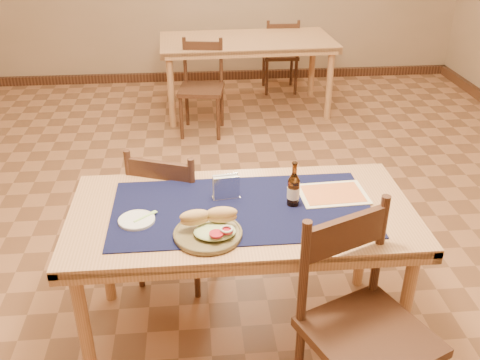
{
  "coord_description": "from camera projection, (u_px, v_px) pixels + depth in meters",
  "views": [
    {
      "loc": [
        -0.2,
        -2.91,
        2.05
      ],
      "look_at": [
        0.0,
        -0.7,
        0.85
      ],
      "focal_mm": 40.0,
      "sensor_mm": 36.0,
      "label": 1
    }
  ],
  "objects": [
    {
      "name": "chair_main_near",
      "position": [
        362.0,
        325.0,
        2.16
      ],
      "size": [
        0.59,
        0.59,
        0.98
      ],
      "color": "#492B1A",
      "rests_on": "ground"
    },
    {
      "name": "fork",
      "position": [
        147.0,
        216.0,
        2.4
      ],
      "size": [
        0.1,
        0.09,
        0.0
      ],
      "color": "#ABE47D",
      "rests_on": "side_plate"
    },
    {
      "name": "back_table",
      "position": [
        247.0,
        47.0,
        5.36
      ],
      "size": [
        1.75,
        0.92,
        0.75
      ],
      "color": "tan",
      "rests_on": "ground"
    },
    {
      "name": "beer_bottle",
      "position": [
        293.0,
        189.0,
        2.47
      ],
      "size": [
        0.06,
        0.06,
        0.22
      ],
      "color": "#42230B",
      "rests_on": "placemat"
    },
    {
      "name": "main_table",
      "position": [
        242.0,
        224.0,
        2.52
      ],
      "size": [
        1.6,
        0.8,
        0.75
      ],
      "color": "tan",
      "rests_on": "ground"
    },
    {
      "name": "chair_back_far",
      "position": [
        281.0,
        54.0,
        6.0
      ],
      "size": [
        0.39,
        0.39,
        0.83
      ],
      "color": "#492B1A",
      "rests_on": "ground"
    },
    {
      "name": "baseboard",
      "position": [
        230.0,
        236.0,
        3.52
      ],
      "size": [
        6.0,
        7.0,
        0.1
      ],
      "color": "#492B1A",
      "rests_on": "ground"
    },
    {
      "name": "sandwich_plate",
      "position": [
        210.0,
        229.0,
        2.27
      ],
      "size": [
        0.3,
        0.3,
        0.11
      ],
      "color": "brown",
      "rests_on": "placemat"
    },
    {
      "name": "placemat",
      "position": [
        242.0,
        209.0,
        2.48
      ],
      "size": [
        1.2,
        0.6,
        0.01
      ],
      "primitive_type": "cube",
      "color": "#0E1133",
      "rests_on": "main_table"
    },
    {
      "name": "side_plate",
      "position": [
        137.0,
        220.0,
        2.38
      ],
      "size": [
        0.16,
        0.16,
        0.01
      ],
      "color": "silver",
      "rests_on": "placemat"
    },
    {
      "name": "napkin_holder",
      "position": [
        226.0,
        188.0,
        2.54
      ],
      "size": [
        0.14,
        0.06,
        0.12
      ],
      "color": "silver",
      "rests_on": "placemat"
    },
    {
      "name": "chair_back_near",
      "position": [
        202.0,
        86.0,
        4.98
      ],
      "size": [
        0.46,
        0.46,
        0.86
      ],
      "color": "#492B1A",
      "rests_on": "ground"
    },
    {
      "name": "chair_main_far",
      "position": [
        174.0,
        212.0,
        3.01
      ],
      "size": [
        0.53,
        0.53,
        0.88
      ],
      "color": "#492B1A",
      "rests_on": "ground"
    },
    {
      "name": "room",
      "position": [
        228.0,
        28.0,
        2.87
      ],
      "size": [
        6.04,
        7.04,
        2.84
      ],
      "color": "#9B6743",
      "rests_on": "ground"
    },
    {
      "name": "menu_card",
      "position": [
        333.0,
        194.0,
        2.59
      ],
      "size": [
        0.33,
        0.25,
        0.01
      ],
      "color": "#F2E6B7",
      "rests_on": "placemat"
    }
  ]
}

